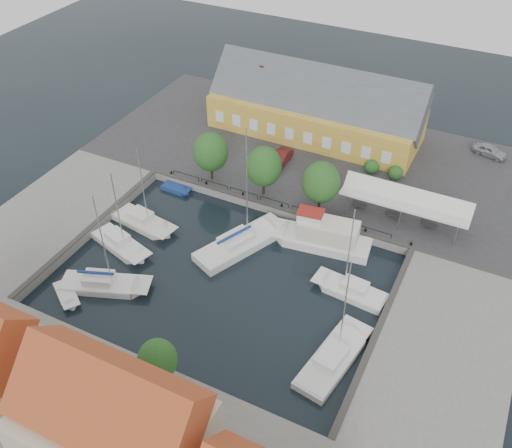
% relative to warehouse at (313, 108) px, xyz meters
% --- Properties ---
extents(ground, '(140.00, 140.00, 0.00)m').
position_rel_warehouse_xyz_m(ground, '(2.60, -28.36, -4.43)').
color(ground, black).
rests_on(ground, ground).
extents(north_quay, '(56.00, 26.00, 1.00)m').
position_rel_warehouse_xyz_m(north_quay, '(2.60, -5.36, -3.93)').
color(north_quay, '#2D2D30').
rests_on(north_quay, ground).
extents(west_quay, '(12.00, 24.00, 1.00)m').
position_rel_warehouse_xyz_m(west_quay, '(-19.40, -30.36, -3.93)').
color(west_quay, slate).
rests_on(west_quay, ground).
extents(east_quay, '(12.00, 24.00, 1.00)m').
position_rel_warehouse_xyz_m(east_quay, '(24.60, -30.36, -3.93)').
color(east_quay, slate).
rests_on(east_quay, ground).
extents(south_bank, '(56.00, 14.00, 1.00)m').
position_rel_warehouse_xyz_m(south_bank, '(2.60, -49.36, -3.93)').
color(south_bank, slate).
rests_on(south_bank, ground).
extents(quay_edge_fittings, '(56.00, 24.72, 0.40)m').
position_rel_warehouse_xyz_m(quay_edge_fittings, '(2.62, -23.61, -3.37)').
color(quay_edge_fittings, '#383533').
rests_on(quay_edge_fittings, north_quay).
extents(warehouse, '(28.56, 14.00, 9.55)m').
position_rel_warehouse_xyz_m(warehouse, '(0.00, 0.00, 0.00)').
color(warehouse, gold).
rests_on(warehouse, north_quay).
extents(tent_canopy, '(14.00, 4.00, 2.83)m').
position_rel_warehouse_xyz_m(tent_canopy, '(16.60, -13.86, -0.74)').
color(tent_canopy, silver).
rests_on(tent_canopy, north_quay).
extents(quay_trees, '(18.20, 4.20, 6.30)m').
position_rel_warehouse_xyz_m(quay_trees, '(0.60, -16.36, 0.45)').
color(quay_trees, black).
rests_on(quay_trees, north_quay).
extents(car_silver, '(4.67, 2.77, 1.49)m').
position_rel_warehouse_xyz_m(car_silver, '(23.08, 4.23, -2.68)').
color(car_silver, '#A5A7AD').
rests_on(car_silver, north_quay).
extents(car_red, '(1.69, 4.72, 1.55)m').
position_rel_warehouse_xyz_m(car_red, '(-0.30, -9.56, -2.65)').
color(car_red, '#5D1615').
rests_on(car_red, north_quay).
extents(center_sailboat, '(7.38, 11.32, 14.88)m').
position_rel_warehouse_xyz_m(center_sailboat, '(1.96, -25.08, -4.07)').
color(center_sailboat, silver).
rests_on(center_sailboat, ground).
extents(trawler, '(11.72, 4.79, 5.00)m').
position_rel_warehouse_xyz_m(trawler, '(9.79, -20.72, -3.41)').
color(trawler, silver).
rests_on(trawler, ground).
extents(east_boat_a, '(7.73, 3.22, 10.77)m').
position_rel_warehouse_xyz_m(east_boat_a, '(15.01, -26.28, -4.17)').
color(east_boat_a, silver).
rests_on(east_boat_a, ground).
extents(east_boat_c, '(4.44, 9.73, 11.90)m').
position_rel_warehouse_xyz_m(east_boat_c, '(16.27, -34.84, -4.17)').
color(east_boat_c, silver).
rests_on(east_boat_c, ground).
extents(west_boat_b, '(8.24, 3.91, 10.92)m').
position_rel_warehouse_xyz_m(west_boat_b, '(-9.55, -26.49, -4.17)').
color(west_boat_b, beige).
rests_on(west_boat_b, ground).
extents(west_boat_c, '(8.09, 4.57, 10.63)m').
position_rel_warehouse_xyz_m(west_boat_c, '(-9.58, -30.72, -4.17)').
color(west_boat_c, silver).
rests_on(west_boat_c, ground).
extents(west_boat_d, '(9.37, 5.76, 12.08)m').
position_rel_warehouse_xyz_m(west_boat_d, '(-7.37, -36.41, -4.16)').
color(west_boat_d, silver).
rests_on(west_boat_d, ground).
extents(launch_sw, '(4.41, 3.67, 0.98)m').
position_rel_warehouse_xyz_m(launch_sw, '(-9.82, -39.04, -4.34)').
color(launch_sw, silver).
rests_on(launch_sw, ground).
extents(launch_nw, '(3.89, 1.66, 0.88)m').
position_rel_warehouse_xyz_m(launch_nw, '(-9.90, -19.20, -4.34)').
color(launch_nw, navy).
rests_on(launch_nw, ground).
extents(townhouses, '(36.30, 8.50, 12.00)m').
position_rel_warehouse_xyz_m(townhouses, '(4.52, -51.60, 1.40)').
color(townhouses, '#BEAE92').
rests_on(townhouses, south_bank).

